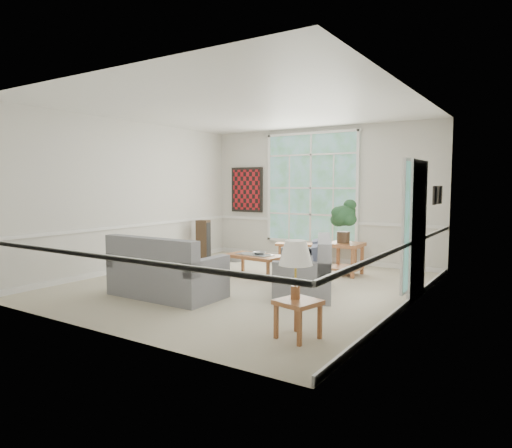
# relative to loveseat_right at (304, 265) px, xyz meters

# --- Properties ---
(floor) EXTENTS (5.50, 6.00, 0.01)m
(floor) POSITION_rel_loveseat_right_xyz_m (-1.08, -0.09, -0.45)
(floor) COLOR #B8AF96
(floor) RESTS_ON ground
(ceiling) EXTENTS (5.50, 6.00, 0.02)m
(ceiling) POSITION_rel_loveseat_right_xyz_m (-1.08, -0.09, 2.56)
(ceiling) COLOR white
(ceiling) RESTS_ON ground
(wall_back) EXTENTS (5.50, 0.02, 3.00)m
(wall_back) POSITION_rel_loveseat_right_xyz_m (-1.08, 2.91, 1.06)
(wall_back) COLOR silver
(wall_back) RESTS_ON ground
(wall_front) EXTENTS (5.50, 0.02, 3.00)m
(wall_front) POSITION_rel_loveseat_right_xyz_m (-1.08, -3.09, 1.06)
(wall_front) COLOR silver
(wall_front) RESTS_ON ground
(wall_left) EXTENTS (0.02, 6.00, 3.00)m
(wall_left) POSITION_rel_loveseat_right_xyz_m (-3.83, -0.09, 1.06)
(wall_left) COLOR silver
(wall_left) RESTS_ON ground
(wall_right) EXTENTS (0.02, 6.00, 3.00)m
(wall_right) POSITION_rel_loveseat_right_xyz_m (1.67, -0.09, 1.06)
(wall_right) COLOR silver
(wall_right) RESTS_ON ground
(window_back) EXTENTS (2.30, 0.08, 2.40)m
(window_back) POSITION_rel_loveseat_right_xyz_m (-1.28, 2.87, 1.21)
(window_back) COLOR white
(window_back) RESTS_ON wall_back
(entry_door) EXTENTS (0.08, 0.90, 2.10)m
(entry_door) POSITION_rel_loveseat_right_xyz_m (1.63, 0.51, 0.61)
(entry_door) COLOR white
(entry_door) RESTS_ON floor
(door_sidelight) EXTENTS (0.08, 0.26, 1.90)m
(door_sidelight) POSITION_rel_loveseat_right_xyz_m (1.63, -0.12, 0.71)
(door_sidelight) COLOR white
(door_sidelight) RESTS_ON wall_right
(wall_art) EXTENTS (0.90, 0.06, 1.10)m
(wall_art) POSITION_rel_loveseat_right_xyz_m (-3.03, 2.86, 1.16)
(wall_art) COLOR #580F12
(wall_art) RESTS_ON wall_back
(wall_frame_near) EXTENTS (0.04, 0.26, 0.32)m
(wall_frame_near) POSITION_rel_loveseat_right_xyz_m (1.63, 1.66, 1.11)
(wall_frame_near) COLOR black
(wall_frame_near) RESTS_ON wall_right
(wall_frame_far) EXTENTS (0.04, 0.26, 0.32)m
(wall_frame_far) POSITION_rel_loveseat_right_xyz_m (1.63, 2.06, 1.11)
(wall_frame_far) COLOR black
(wall_frame_far) RESTS_ON wall_right
(loveseat_right) EXTENTS (1.46, 1.85, 0.89)m
(loveseat_right) POSITION_rel_loveseat_right_xyz_m (0.00, 0.00, 0.00)
(loveseat_right) COLOR gray
(loveseat_right) RESTS_ON floor
(loveseat_front) EXTENTS (1.76, 0.92, 0.95)m
(loveseat_front) POSITION_rel_loveseat_right_xyz_m (-1.67, -1.36, 0.03)
(loveseat_front) COLOR gray
(loveseat_front) RESTS_ON floor
(coffee_table) EXTENTS (1.12, 0.67, 0.40)m
(coffee_table) POSITION_rel_loveseat_right_xyz_m (-1.38, 0.68, -0.24)
(coffee_table) COLOR #9A5B34
(coffee_table) RESTS_ON floor
(pewter_bowl) EXTENTS (0.32, 0.32, 0.07)m
(pewter_bowl) POSITION_rel_loveseat_right_xyz_m (-1.32, 0.75, -0.01)
(pewter_bowl) COLOR gray
(pewter_bowl) RESTS_ON coffee_table
(window_bench) EXTENTS (1.85, 0.97, 0.43)m
(window_bench) POSITION_rel_loveseat_right_xyz_m (-0.96, 2.56, -0.23)
(window_bench) COLOR #9A5B34
(window_bench) RESTS_ON floor
(end_table) EXTENTS (0.62, 0.62, 0.62)m
(end_table) POSITION_rel_loveseat_right_xyz_m (0.03, 1.69, -0.14)
(end_table) COLOR #9A5B34
(end_table) RESTS_ON floor
(houseplant) EXTENTS (0.53, 0.53, 0.85)m
(houseplant) POSITION_rel_loveseat_right_xyz_m (-0.02, 1.71, 0.60)
(houseplant) COLOR #234C2A
(houseplant) RESTS_ON end_table
(side_table) EXTENTS (0.52, 0.52, 0.44)m
(side_table) POSITION_rel_loveseat_right_xyz_m (0.96, -2.02, -0.22)
(side_table) COLOR #9A5B34
(side_table) RESTS_ON floor
(table_lamp) EXTENTS (0.39, 0.39, 0.66)m
(table_lamp) POSITION_rel_loveseat_right_xyz_m (0.90, -1.98, 0.33)
(table_lamp) COLOR silver
(table_lamp) RESTS_ON side_table
(pet_bed) EXTENTS (0.43, 0.43, 0.12)m
(pet_bed) POSITION_rel_loveseat_right_xyz_m (-2.65, 1.86, -0.39)
(pet_bed) COLOR slate
(pet_bed) RESTS_ON floor
(floor_speaker) EXTENTS (0.31, 0.26, 0.90)m
(floor_speaker) POSITION_rel_loveseat_right_xyz_m (-3.48, 1.71, 0.01)
(floor_speaker) COLOR #3C2B1B
(floor_speaker) RESTS_ON floor
(cat) EXTENTS (0.45, 0.37, 0.18)m
(cat) POSITION_rel_loveseat_right_xyz_m (-0.33, 0.49, 0.10)
(cat) COLOR black
(cat) RESTS_ON loveseat_right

